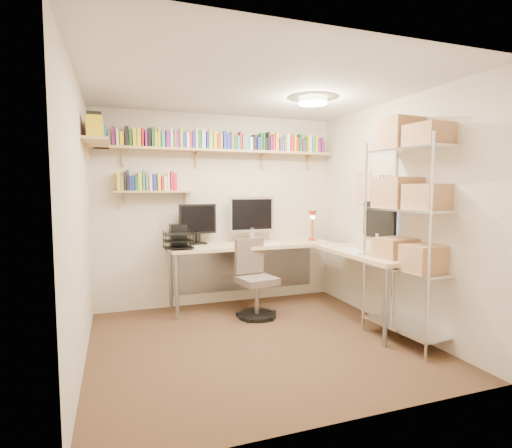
# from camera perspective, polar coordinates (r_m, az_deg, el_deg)

# --- Properties ---
(ground) EXTENTS (3.20, 3.20, 0.00)m
(ground) POSITION_cam_1_polar(r_m,az_deg,el_deg) (4.19, 0.14, -16.45)
(ground) COLOR #3E2A1A
(ground) RESTS_ON ground
(room_shell) EXTENTS (3.24, 3.04, 2.52)m
(room_shell) POSITION_cam_1_polar(r_m,az_deg,el_deg) (3.90, 0.20, 5.26)
(room_shell) COLOR #C2B39E
(room_shell) RESTS_ON ground
(wall_shelves) EXTENTS (3.12, 1.09, 0.80)m
(wall_shelves) POSITION_cam_1_polar(r_m,az_deg,el_deg) (5.06, -9.59, 10.60)
(wall_shelves) COLOR tan
(wall_shelves) RESTS_ON ground
(corner_desk) EXTENTS (2.54, 2.15, 1.43)m
(corner_desk) POSITION_cam_1_polar(r_m,az_deg,el_deg) (5.00, 1.99, -3.21)
(corner_desk) COLOR beige
(corner_desk) RESTS_ON ground
(office_chair) EXTENTS (0.49, 0.49, 0.93)m
(office_chair) POSITION_cam_1_polar(r_m,az_deg,el_deg) (4.85, -0.18, -8.59)
(office_chair) COLOR black
(office_chair) RESTS_ON ground
(wire_rack) EXTENTS (0.50, 0.91, 2.24)m
(wire_rack) POSITION_cam_1_polar(r_m,az_deg,el_deg) (4.20, 20.97, 3.25)
(wire_rack) COLOR silver
(wire_rack) RESTS_ON ground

